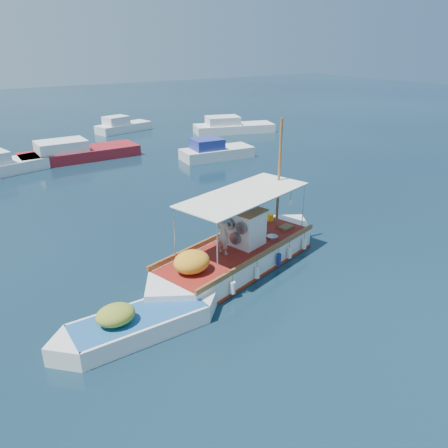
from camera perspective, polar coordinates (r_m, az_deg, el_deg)
ground at (r=18.51m, az=1.84°, el=-4.48°), size 160.00×160.00×0.00m
fishing_caique at (r=17.56m, az=1.70°, el=-4.21°), size 9.19×4.44×5.84m
dinghy at (r=14.25m, az=-11.17°, el=-12.82°), size 5.80×1.70×1.41m
bg_boat_nw at (r=33.85m, az=-27.24°, el=6.67°), size 7.08×3.93×1.80m
bg_boat_n at (r=35.65m, az=-18.71°, el=8.73°), size 8.84×2.91×1.80m
bg_boat_ne at (r=34.22m, az=-1.20°, el=9.37°), size 5.75×2.72×1.80m
bg_boat_e at (r=44.36m, az=1.01°, el=12.51°), size 8.23×4.77×1.80m
bg_boat_far_n at (r=45.79m, az=-13.15°, el=12.26°), size 5.83×3.28×1.80m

